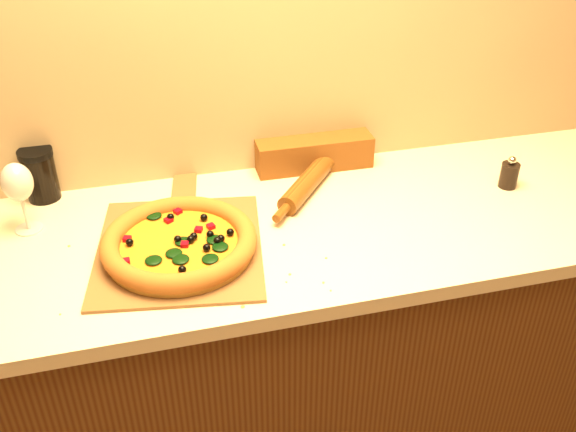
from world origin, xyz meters
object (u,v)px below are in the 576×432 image
(pepper_grinder, at_px, (509,174))
(wine_glass, at_px, (17,184))
(dark_jar, at_px, (40,174))
(pizza_peel, at_px, (180,244))
(pizza, at_px, (179,243))
(rolling_pin, at_px, (307,183))

(pepper_grinder, relative_size, wine_glass, 0.50)
(dark_jar, bearing_deg, pepper_grinder, -11.63)
(dark_jar, bearing_deg, pizza_peel, -43.54)
(pizza_peel, bearing_deg, pizza, -85.28)
(pepper_grinder, distance_m, wine_glass, 1.32)
(rolling_pin, distance_m, dark_jar, 0.74)
(rolling_pin, bearing_deg, dark_jar, 168.32)
(pizza, distance_m, pepper_grinder, 0.95)
(pizza_peel, height_order, dark_jar, dark_jar)
(pizza_peel, relative_size, pepper_grinder, 6.53)
(rolling_pin, distance_m, wine_glass, 0.76)
(pizza, height_order, rolling_pin, pizza)
(pizza_peel, bearing_deg, rolling_pin, 33.45)
(pizza_peel, distance_m, pizza, 0.05)
(pizza, xyz_separation_m, wine_glass, (-0.37, 0.21, 0.10))
(pizza_peel, height_order, pizza, pizza)
(pizza_peel, distance_m, rolling_pin, 0.42)
(pepper_grinder, relative_size, dark_jar, 0.65)
(pepper_grinder, height_order, dark_jar, dark_jar)
(pizza_peel, height_order, wine_glass, wine_glass)
(rolling_pin, bearing_deg, pizza_peel, -155.38)
(pepper_grinder, xyz_separation_m, dark_jar, (-1.28, 0.26, 0.04))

